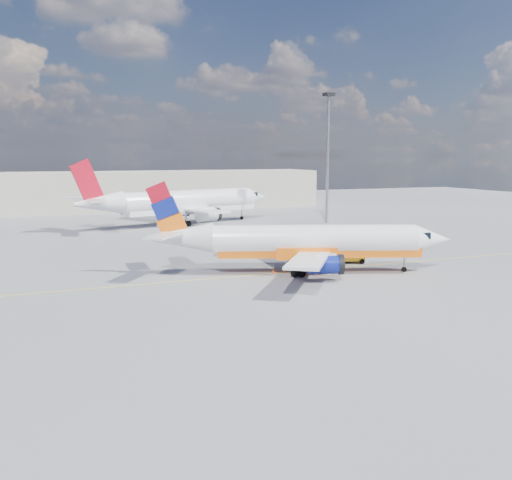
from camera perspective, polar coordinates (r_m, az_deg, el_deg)
name	(u,v)px	position (r m, az deg, el deg)	size (l,w,h in m)	color
ground	(279,280)	(52.82, 2.33, -4.03)	(240.00, 240.00, 0.00)	slate
taxi_line	(266,274)	(55.50, 1.05, -3.41)	(70.00, 0.15, 0.01)	yellow
terminal_main	(157,190)	(124.98, -9.87, 4.95)	(70.00, 14.00, 8.00)	#B9B29F
main_jet	(305,242)	(55.81, 4.90, -0.22)	(29.76, 22.55, 9.07)	white
second_jet	(183,203)	(95.11, -7.30, 3.73)	(36.30, 27.69, 10.97)	white
gse_tug	(350,254)	(61.88, 9.35, -1.39)	(3.19, 2.59, 2.01)	black
traffic_cone	(273,272)	(55.36, 1.70, -3.19)	(0.35, 0.35, 0.49)	white
floodlight_mast	(328,146)	(97.19, 7.20, 9.31)	(1.58, 1.58, 21.60)	gray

